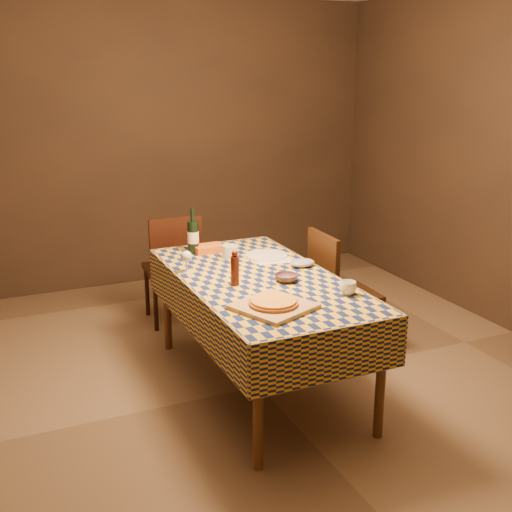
{
  "coord_description": "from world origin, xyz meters",
  "views": [
    {
      "loc": [
        -1.59,
        -3.53,
        2.07
      ],
      "look_at": [
        0.0,
        0.05,
        0.9
      ],
      "focal_mm": 45.0,
      "sensor_mm": 36.0,
      "label": 1
    }
  ],
  "objects_px": {
    "dining_table": "(259,289)",
    "chair_right": "(336,286)",
    "bowl": "(286,278)",
    "wine_bottle": "(193,236)",
    "white_plate": "(267,256)",
    "chair_far": "(174,264)",
    "cutting_board": "(273,307)",
    "pizza": "(273,302)"
  },
  "relations": [
    {
      "from": "dining_table",
      "to": "chair_right",
      "type": "relative_size",
      "value": 1.98
    },
    {
      "from": "bowl",
      "to": "wine_bottle",
      "type": "bearing_deg",
      "value": 110.88
    },
    {
      "from": "white_plate",
      "to": "chair_far",
      "type": "height_order",
      "value": "chair_far"
    },
    {
      "from": "cutting_board",
      "to": "chair_right",
      "type": "distance_m",
      "value": 1.21
    },
    {
      "from": "wine_bottle",
      "to": "chair_right",
      "type": "distance_m",
      "value": 1.1
    },
    {
      "from": "white_plate",
      "to": "pizza",
      "type": "bearing_deg",
      "value": -112.71
    },
    {
      "from": "dining_table",
      "to": "white_plate",
      "type": "height_order",
      "value": "white_plate"
    },
    {
      "from": "pizza",
      "to": "wine_bottle",
      "type": "distance_m",
      "value": 1.24
    },
    {
      "from": "dining_table",
      "to": "wine_bottle",
      "type": "height_order",
      "value": "wine_bottle"
    },
    {
      "from": "chair_far",
      "to": "cutting_board",
      "type": "bearing_deg",
      "value": -88.93
    },
    {
      "from": "bowl",
      "to": "wine_bottle",
      "type": "xyz_separation_m",
      "value": [
        -0.32,
        0.85,
        0.1
      ]
    },
    {
      "from": "wine_bottle",
      "to": "chair_far",
      "type": "relative_size",
      "value": 0.35
    },
    {
      "from": "pizza",
      "to": "chair_right",
      "type": "xyz_separation_m",
      "value": [
        0.88,
        0.79,
        -0.28
      ]
    },
    {
      "from": "dining_table",
      "to": "pizza",
      "type": "bearing_deg",
      "value": -105.95
    },
    {
      "from": "chair_far",
      "to": "chair_right",
      "type": "height_order",
      "value": "same"
    },
    {
      "from": "chair_right",
      "to": "white_plate",
      "type": "bearing_deg",
      "value": 163.69
    },
    {
      "from": "white_plate",
      "to": "chair_right",
      "type": "height_order",
      "value": "chair_right"
    },
    {
      "from": "chair_far",
      "to": "chair_right",
      "type": "relative_size",
      "value": 1.0
    },
    {
      "from": "dining_table",
      "to": "bowl",
      "type": "relative_size",
      "value": 12.63
    },
    {
      "from": "bowl",
      "to": "wine_bottle",
      "type": "distance_m",
      "value": 0.91
    },
    {
      "from": "bowl",
      "to": "white_plate",
      "type": "bearing_deg",
      "value": 78.01
    },
    {
      "from": "pizza",
      "to": "bowl",
      "type": "relative_size",
      "value": 2.01
    },
    {
      "from": "bowl",
      "to": "chair_far",
      "type": "bearing_deg",
      "value": 102.26
    },
    {
      "from": "dining_table",
      "to": "cutting_board",
      "type": "bearing_deg",
      "value": -105.95
    },
    {
      "from": "pizza",
      "to": "wine_bottle",
      "type": "relative_size",
      "value": 0.9
    },
    {
      "from": "pizza",
      "to": "chair_far",
      "type": "bearing_deg",
      "value": 91.07
    },
    {
      "from": "wine_bottle",
      "to": "chair_right",
      "type": "height_order",
      "value": "wine_bottle"
    },
    {
      "from": "wine_bottle",
      "to": "chair_far",
      "type": "xyz_separation_m",
      "value": [
        0.01,
        0.57,
        -0.37
      ]
    },
    {
      "from": "cutting_board",
      "to": "chair_right",
      "type": "relative_size",
      "value": 0.41
    },
    {
      "from": "chair_right",
      "to": "bowl",
      "type": "bearing_deg",
      "value": -147.06
    },
    {
      "from": "cutting_board",
      "to": "bowl",
      "type": "height_order",
      "value": "bowl"
    },
    {
      "from": "pizza",
      "to": "chair_far",
      "type": "height_order",
      "value": "chair_far"
    },
    {
      "from": "dining_table",
      "to": "chair_right",
      "type": "bearing_deg",
      "value": 19.46
    },
    {
      "from": "bowl",
      "to": "chair_right",
      "type": "distance_m",
      "value": 0.77
    },
    {
      "from": "cutting_board",
      "to": "pizza",
      "type": "xyz_separation_m",
      "value": [
        0.0,
        0.0,
        0.03
      ]
    },
    {
      "from": "bowl",
      "to": "wine_bottle",
      "type": "relative_size",
      "value": 0.45
    },
    {
      "from": "pizza",
      "to": "bowl",
      "type": "distance_m",
      "value": 0.48
    },
    {
      "from": "cutting_board",
      "to": "wine_bottle",
      "type": "relative_size",
      "value": 1.16
    },
    {
      "from": "wine_bottle",
      "to": "white_plate",
      "type": "xyz_separation_m",
      "value": [
        0.44,
        -0.31,
        -0.11
      ]
    },
    {
      "from": "cutting_board",
      "to": "white_plate",
      "type": "height_order",
      "value": "cutting_board"
    },
    {
      "from": "bowl",
      "to": "pizza",
      "type": "bearing_deg",
      "value": -125.08
    },
    {
      "from": "pizza",
      "to": "chair_far",
      "type": "distance_m",
      "value": 1.83
    }
  ]
}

